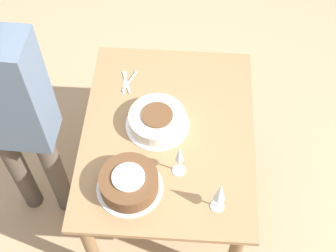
# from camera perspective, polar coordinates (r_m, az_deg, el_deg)

# --- Properties ---
(ground_plane) EXTENTS (12.00, 12.00, 0.00)m
(ground_plane) POSITION_cam_1_polar(r_m,az_deg,el_deg) (3.14, -0.00, -8.15)
(ground_plane) COLOR tan
(dining_table) EXTENTS (1.20, 0.93, 0.73)m
(dining_table) POSITION_cam_1_polar(r_m,az_deg,el_deg) (2.62, -0.00, -2.14)
(dining_table) COLOR #9E754C
(dining_table) RESTS_ON ground_plane
(cake_center_white) EXTENTS (0.35, 0.35, 0.10)m
(cake_center_white) POSITION_cam_1_polar(r_m,az_deg,el_deg) (2.51, -1.32, 0.73)
(cake_center_white) COLOR white
(cake_center_white) RESTS_ON dining_table
(cake_front_chocolate) EXTENTS (0.33, 0.33, 0.11)m
(cake_front_chocolate) POSITION_cam_1_polar(r_m,az_deg,el_deg) (2.30, -4.77, -6.90)
(cake_front_chocolate) COLOR white
(cake_front_chocolate) RESTS_ON dining_table
(wine_glass_near) EXTENTS (0.07, 0.07, 0.22)m
(wine_glass_near) POSITION_cam_1_polar(r_m,az_deg,el_deg) (2.18, 6.34, -8.11)
(wine_glass_near) COLOR silver
(wine_glass_near) RESTS_ON dining_table
(wine_glass_far) EXTENTS (0.07, 0.07, 0.22)m
(wine_glass_far) POSITION_cam_1_polar(r_m,az_deg,el_deg) (2.26, 1.41, -3.69)
(wine_glass_far) COLOR silver
(wine_glass_far) RESTS_ON dining_table
(fork_pile) EXTENTS (0.17, 0.09, 0.01)m
(fork_pile) POSITION_cam_1_polar(r_m,az_deg,el_deg) (2.73, -5.03, 5.39)
(fork_pile) COLOR silver
(fork_pile) RESTS_ON dining_table
(person_cutting) EXTENTS (0.23, 0.41, 1.66)m
(person_cutting) POSITION_cam_1_polar(r_m,az_deg,el_deg) (2.38, -18.82, 1.83)
(person_cutting) COLOR #4C4238
(person_cutting) RESTS_ON ground_plane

